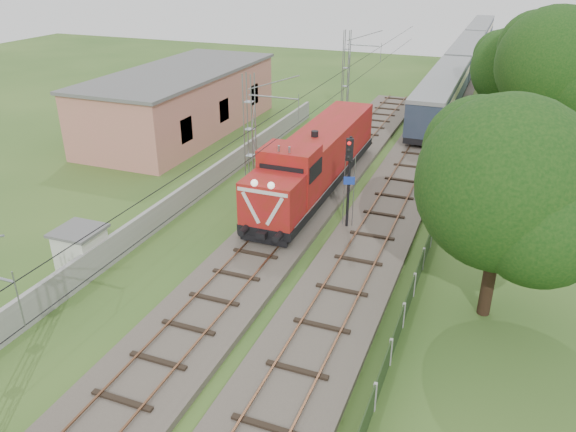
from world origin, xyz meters
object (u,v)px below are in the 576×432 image
at_px(locomotive, 317,159).
at_px(coach_rake, 466,54).
at_px(signal_post, 349,168).
at_px(relay_hut, 81,250).

relative_size(locomotive, coach_rake, 0.26).
distance_m(signal_post, relay_hut, 14.08).
height_order(locomotive, relay_hut, locomotive).
bearing_deg(coach_rake, relay_hut, -102.45).
relative_size(locomotive, relay_hut, 7.79).
bearing_deg(relay_hut, coach_rake, 77.55).
distance_m(coach_rake, signal_post, 47.54).
xyz_separation_m(locomotive, signal_post, (3.38, -4.71, 1.49)).
height_order(coach_rake, signal_post, signal_post).
relative_size(locomotive, signal_post, 3.16).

